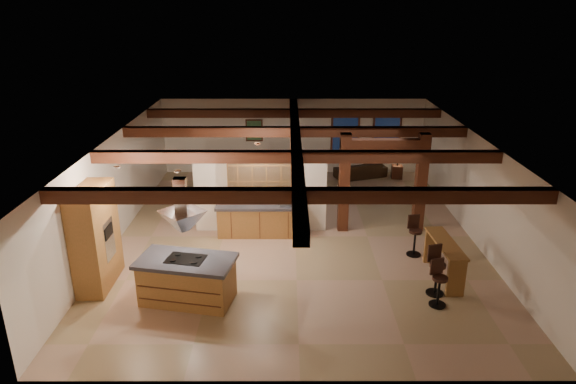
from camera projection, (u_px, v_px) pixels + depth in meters
name	position (u px, v px, depth m)	size (l,w,h in m)	color
ground	(295.00, 236.00, 14.70)	(12.00, 12.00, 0.00)	tan
room_walls	(296.00, 178.00, 14.09)	(12.00, 12.00, 12.00)	silver
ceiling_beams	(296.00, 143.00, 13.75)	(10.00, 12.00, 0.28)	#3D180F
timber_posts	(383.00, 173.00, 14.56)	(2.50, 0.30, 2.90)	#3D180F
partition_wall	(261.00, 194.00, 14.79)	(3.80, 0.18, 2.20)	silver
pantry_cabinet	(95.00, 237.00, 11.84)	(0.67, 1.60, 2.40)	#9D6032
back_counter	(260.00, 220.00, 14.64)	(2.50, 0.66, 0.94)	#9D6032
upper_display_cabinet	(260.00, 172.00, 14.35)	(1.80, 0.36, 0.95)	#9D6032
range_hood	(183.00, 228.00, 10.93)	(1.10, 1.10, 1.40)	silver
back_windows	(366.00, 135.00, 19.75)	(2.70, 0.07, 1.70)	#3D180F
framed_art	(254.00, 130.00, 19.68)	(0.65, 0.05, 0.85)	#3D180F
recessed_cans	(188.00, 160.00, 11.89)	(3.16, 2.46, 0.03)	silver
kitchen_island	(187.00, 279.00, 11.37)	(2.29, 1.51, 1.05)	#9D6032
dining_table	(272.00, 192.00, 17.22)	(1.82, 1.02, 0.64)	#3F1E0F
sofa	(360.00, 170.00, 19.64)	(1.95, 0.76, 0.57)	black
microwave	(288.00, 200.00, 14.44)	(0.46, 0.31, 0.25)	#BBBABF
bar_counter	(444.00, 254.00, 12.26)	(0.56, 1.86, 0.96)	#9D6032
side_table	(397.00, 172.00, 19.55)	(0.40, 0.40, 0.49)	#3D180F
table_lamp	(398.00, 160.00, 19.38)	(0.28, 0.28, 0.33)	black
bar_stool_a	(438.00, 283.00, 11.20)	(0.40, 0.41, 1.07)	black
bar_stool_b	(436.00, 270.00, 11.64)	(0.43, 0.44, 1.17)	black
bar_stool_c	(414.00, 235.00, 13.47)	(0.39, 0.40, 1.09)	black
dining_chairs	(272.00, 186.00, 17.14)	(1.79, 1.79, 1.09)	#3D180F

